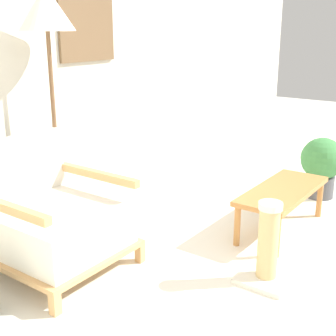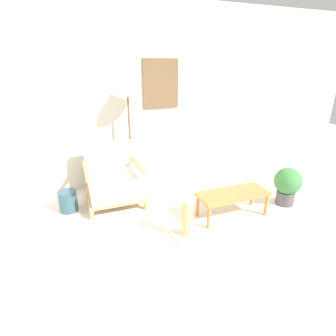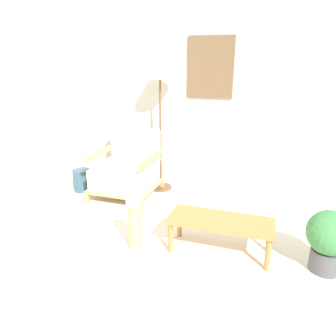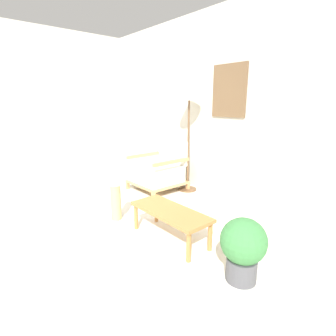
{
  "view_description": "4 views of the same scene",
  "coord_description": "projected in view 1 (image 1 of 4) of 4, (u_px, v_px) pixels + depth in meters",
  "views": [
    {
      "loc": [
        -2.39,
        -0.42,
        1.46
      ],
      "look_at": [
        0.02,
        1.31,
        0.55
      ],
      "focal_mm": 50.0,
      "sensor_mm": 36.0,
      "label": 1
    },
    {
      "loc": [
        -1.11,
        -1.7,
        1.81
      ],
      "look_at": [
        0.02,
        1.31,
        0.55
      ],
      "focal_mm": 28.0,
      "sensor_mm": 36.0,
      "label": 2
    },
    {
      "loc": [
        1.05,
        -1.81,
        1.68
      ],
      "look_at": [
        0.02,
        1.31,
        0.55
      ],
      "focal_mm": 35.0,
      "sensor_mm": 36.0,
      "label": 3
    },
    {
      "loc": [
        2.57,
        -0.88,
        1.4
      ],
      "look_at": [
        0.02,
        1.31,
        0.55
      ],
      "focal_mm": 28.0,
      "sensor_mm": 36.0,
      "label": 4
    }
  ],
  "objects": [
    {
      "name": "scratching_post",
      "position": [
        268.0,
        251.0,
        2.74
      ],
      "size": [
        0.31,
        0.31,
        0.5
      ],
      "color": "beige",
      "rests_on": "ground_plane"
    },
    {
      "name": "armchair",
      "position": [
        54.0,
        221.0,
        2.86
      ],
      "size": [
        0.76,
        0.75,
        0.8
      ],
      "color": "tan",
      "rests_on": "ground_plane"
    },
    {
      "name": "potted_plant",
      "position": [
        322.0,
        164.0,
        4.07
      ],
      "size": [
        0.37,
        0.37,
        0.53
      ],
      "color": "#4C4C51",
      "rests_on": "ground_plane"
    },
    {
      "name": "coffee_table",
      "position": [
        283.0,
        194.0,
        3.4
      ],
      "size": [
        0.92,
        0.37,
        0.33
      ],
      "color": "#B2753D",
      "rests_on": "ground_plane"
    },
    {
      "name": "floor_lamp",
      "position": [
        47.0,
        26.0,
        2.97
      ],
      "size": [
        0.36,
        0.36,
        1.7
      ],
      "color": "brown",
      "rests_on": "ground_plane"
    },
    {
      "name": "wall_back",
      "position": [
        59.0,
        40.0,
        3.4
      ],
      "size": [
        8.0,
        0.09,
        2.7
      ],
      "color": "beige",
      "rests_on": "ground_plane"
    }
  ]
}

